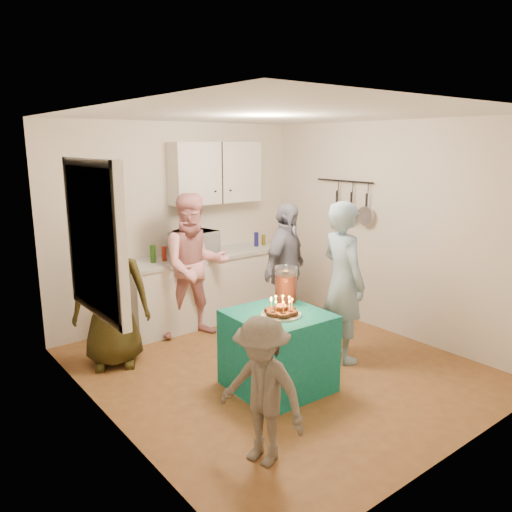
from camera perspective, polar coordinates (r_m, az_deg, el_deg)
floor at (r=5.46m, az=2.33°, el=-12.51°), size 4.00×4.00×0.00m
ceiling at (r=4.94m, az=2.60°, el=15.89°), size 4.00×4.00×0.00m
back_wall at (r=6.66m, az=-8.81°, el=3.72°), size 3.60×3.60×0.00m
left_wall at (r=4.13m, az=-16.88°, el=-2.20°), size 4.00×4.00×0.00m
right_wall at (r=6.34m, az=14.93°, el=2.98°), size 4.00×4.00×0.00m
window_night at (r=4.37m, az=-18.18°, el=1.85°), size 0.04×1.00×1.20m
counter at (r=6.70m, az=-5.80°, el=-3.78°), size 2.20×0.58×0.86m
countertop at (r=6.59m, az=-5.89°, el=0.02°), size 2.24×0.62×0.05m
upper_cabinet at (r=6.73m, az=-4.61°, el=9.48°), size 1.30×0.30×0.80m
pot_rack at (r=6.68m, az=9.85°, el=6.30°), size 0.12×1.00×0.60m
microwave at (r=6.47m, az=-7.05°, el=1.41°), size 0.64×0.50×0.31m
party_table at (r=4.89m, az=2.51°, el=-10.75°), size 0.88×0.88×0.76m
donut_cake at (r=4.66m, az=2.89°, el=-5.74°), size 0.38×0.38×0.18m
punch_jar at (r=5.05m, az=3.43°, el=-3.35°), size 0.22×0.22×0.34m
man_birthday at (r=5.44m, az=9.90°, el=-2.94°), size 0.55×0.71×1.75m
woman_back_left at (r=5.45m, az=-16.26°, el=-4.01°), size 0.93×0.80×1.61m
woman_back_center at (r=6.07m, az=-6.99°, el=-1.17°), size 1.00×0.86×1.76m
woman_back_right at (r=6.12m, az=3.39°, el=-1.55°), size 1.04×0.75×1.64m
child_near_left at (r=3.76m, az=0.68°, el=-15.19°), size 0.60×0.82×1.13m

